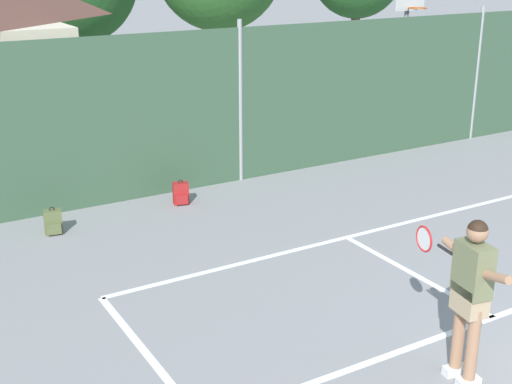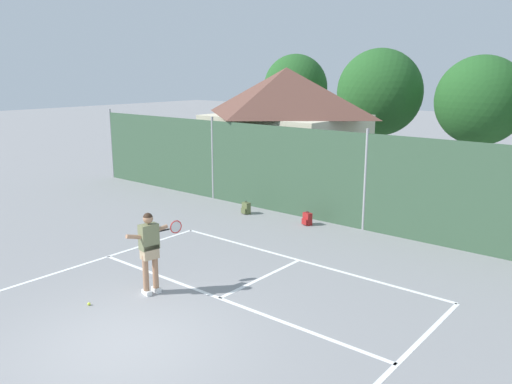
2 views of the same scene
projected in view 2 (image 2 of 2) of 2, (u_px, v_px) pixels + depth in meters
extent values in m
plane|color=gray|center=(126.00, 343.00, 9.35)|extent=(120.00, 120.00, 0.00)
cube|color=white|center=(299.00, 260.00, 13.48)|extent=(8.20, 0.10, 0.01)
cube|color=white|center=(17.00, 285.00, 11.88)|extent=(0.10, 11.00, 0.01)
cube|color=white|center=(220.00, 298.00, 11.21)|extent=(8.20, 0.10, 0.01)
cube|color=white|center=(262.00, 278.00, 12.32)|extent=(0.10, 2.97, 0.01)
cube|color=#38563D|center=(365.00, 182.00, 15.77)|extent=(26.00, 0.05, 3.02)
cylinder|color=#99999E|center=(112.00, 144.00, 23.80)|extent=(0.09, 0.09, 3.17)
cylinder|color=#99999E|center=(213.00, 158.00, 19.78)|extent=(0.09, 0.09, 3.17)
cylinder|color=#99999E|center=(365.00, 180.00, 15.75)|extent=(0.09, 0.09, 3.17)
cube|color=beige|center=(285.00, 151.00, 21.92)|extent=(5.78, 4.86, 3.06)
pyramid|color=brown|center=(286.00, 91.00, 21.36)|extent=(6.24, 5.25, 1.94)
cylinder|color=brown|center=(294.00, 136.00, 30.22)|extent=(0.36, 0.36, 2.34)
ellipsoid|color=#235623|center=(295.00, 88.00, 29.59)|extent=(3.77, 3.39, 3.77)
cylinder|color=brown|center=(376.00, 147.00, 27.01)|extent=(0.36, 0.36, 1.92)
ellipsoid|color=#235623|center=(379.00, 92.00, 26.36)|extent=(4.42, 3.98, 4.42)
cylinder|color=brown|center=(475.00, 158.00, 23.92)|extent=(0.36, 0.36, 1.82)
ellipsoid|color=#235623|center=(480.00, 101.00, 23.32)|extent=(4.07, 3.66, 4.07)
cube|color=silver|center=(147.00, 292.00, 11.39)|extent=(0.28, 0.16, 0.10)
cube|color=silver|center=(156.00, 289.00, 11.54)|extent=(0.28, 0.16, 0.10)
cylinder|color=#A37556|center=(146.00, 273.00, 11.28)|extent=(0.13, 0.13, 0.82)
cylinder|color=#A37556|center=(155.00, 270.00, 11.44)|extent=(0.13, 0.13, 0.82)
cube|color=tan|center=(150.00, 251.00, 11.25)|extent=(0.30, 0.40, 0.32)
cube|color=#6B704C|center=(149.00, 237.00, 11.18)|extent=(0.31, 0.44, 0.56)
sphere|color=#A37556|center=(148.00, 218.00, 11.08)|extent=(0.22, 0.22, 0.22)
sphere|color=black|center=(148.00, 218.00, 11.08)|extent=(0.21, 0.21, 0.21)
cylinder|color=#A37556|center=(156.00, 230.00, 11.30)|extent=(0.19, 0.56, 0.17)
cylinder|color=#A37556|center=(137.00, 237.00, 10.99)|extent=(0.18, 0.51, 0.22)
cylinder|color=black|center=(164.00, 230.00, 11.45)|extent=(0.09, 0.30, 0.04)
torus|color=red|center=(176.00, 227.00, 11.71)|extent=(0.08, 0.30, 0.30)
cylinder|color=silver|center=(176.00, 227.00, 11.71)|extent=(0.05, 0.26, 0.26)
sphere|color=#CCE033|center=(89.00, 304.00, 10.86)|extent=(0.07, 0.07, 0.07)
cube|color=#566038|center=(246.00, 208.00, 17.87)|extent=(0.31, 0.23, 0.40)
cube|color=#566038|center=(244.00, 211.00, 17.81)|extent=(0.23, 0.10, 0.18)
torus|color=black|center=(246.00, 202.00, 17.82)|extent=(0.09, 0.03, 0.09)
cube|color=maroon|center=(307.00, 219.00, 16.57)|extent=(0.32, 0.25, 0.40)
cube|color=maroon|center=(304.00, 222.00, 16.52)|extent=(0.23, 0.12, 0.18)
torus|color=black|center=(308.00, 212.00, 16.52)|extent=(0.09, 0.04, 0.09)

